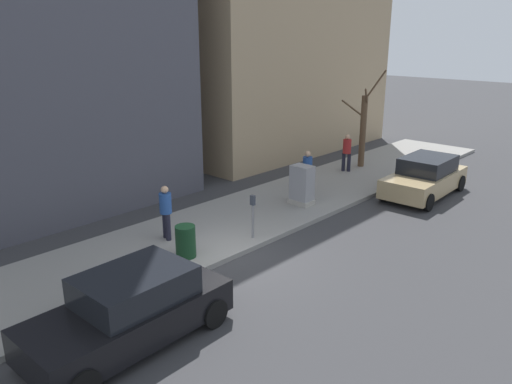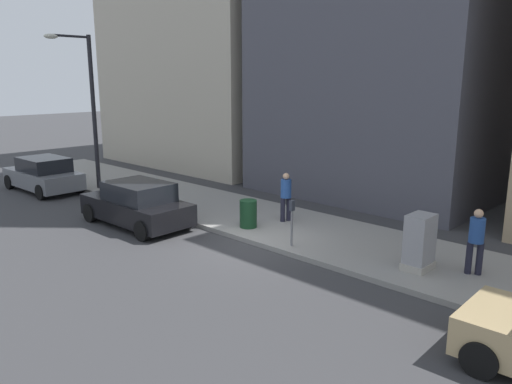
{
  "view_description": "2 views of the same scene",
  "coord_description": "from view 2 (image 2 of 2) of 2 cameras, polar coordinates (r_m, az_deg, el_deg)",
  "views": [
    {
      "loc": [
        -9.11,
        8.86,
        6.07
      ],
      "look_at": [
        0.42,
        -1.39,
        1.58
      ],
      "focal_mm": 35.0,
      "sensor_mm": 36.0,
      "label": 1
    },
    {
      "loc": [
        -10.16,
        -10.08,
        4.89
      ],
      "look_at": [
        1.04,
        0.72,
        1.33
      ],
      "focal_mm": 35.0,
      "sensor_mm": 36.0,
      "label": 2
    }
  ],
  "objects": [
    {
      "name": "trash_bin",
      "position": [
        16.19,
        -0.89,
        -2.49
      ],
      "size": [
        0.56,
        0.56,
        0.9
      ],
      "primitive_type": "cylinder",
      "color": "#14381E",
      "rests_on": "sidewalk"
    },
    {
      "name": "ground_plane",
      "position": [
        15.12,
        -0.76,
        -6.0
      ],
      "size": [
        120.0,
        120.0,
        0.0
      ],
      "primitive_type": "plane",
      "color": "#38383A"
    },
    {
      "name": "sidewalk",
      "position": [
        16.51,
        4.14,
        -4.12
      ],
      "size": [
        4.0,
        36.0,
        0.15
      ],
      "primitive_type": "cube",
      "color": "gray",
      "rests_on": "ground"
    },
    {
      "name": "streetlamp",
      "position": [
        22.58,
        -18.74,
        9.99
      ],
      "size": [
        1.97,
        0.32,
        6.5
      ],
      "color": "black",
      "rests_on": "sidewalk"
    },
    {
      "name": "office_tower_right",
      "position": [
        31.26,
        -2.44,
        16.82
      ],
      "size": [
        11.77,
        11.77,
        14.1
      ],
      "primitive_type": "cube",
      "color": "#BCB29E",
      "rests_on": "ground"
    },
    {
      "name": "parked_car_grey",
      "position": [
        23.9,
        -23.13,
        1.82
      ],
      "size": [
        2.03,
        4.25,
        1.52
      ],
      "rotation": [
        0.0,
        0.0,
        0.03
      ],
      "color": "slate",
      "rests_on": "ground"
    },
    {
      "name": "pedestrian_midblock",
      "position": [
        13.35,
        23.87,
        -4.81
      ],
      "size": [
        0.36,
        0.37,
        1.66
      ],
      "rotation": [
        0.0,
        0.0,
        5.2
      ],
      "color": "#1E1E2D",
      "rests_on": "sidewalk"
    },
    {
      "name": "pedestrian_far_corner",
      "position": [
        16.78,
        3.44,
        -0.25
      ],
      "size": [
        0.39,
        0.36,
        1.66
      ],
      "rotation": [
        0.0,
        0.0,
        2.85
      ],
      "color": "#1E1E2D",
      "rests_on": "sidewalk"
    },
    {
      "name": "parked_car_black",
      "position": [
        17.27,
        -13.45,
        -1.41
      ],
      "size": [
        2.01,
        4.24,
        1.52
      ],
      "rotation": [
        0.0,
        0.0,
        0.03
      ],
      "color": "black",
      "rests_on": "ground"
    },
    {
      "name": "utility_box",
      "position": [
        13.26,
        18.18,
        -5.53
      ],
      "size": [
        0.83,
        0.61,
        1.43
      ],
      "color": "#A8A399",
      "rests_on": "sidewalk"
    },
    {
      "name": "parking_meter",
      "position": [
        14.33,
        4.13,
        -3.0
      ],
      "size": [
        0.14,
        0.1,
        1.35
      ],
      "color": "slate",
      "rests_on": "sidewalk"
    }
  ]
}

